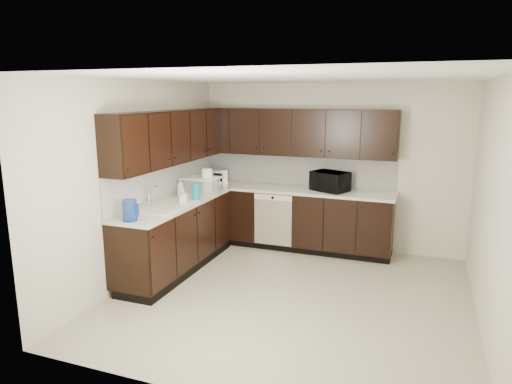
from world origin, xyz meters
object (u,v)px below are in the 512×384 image
(sink, at_px, (164,211))
(blue_pitcher, at_px, (130,210))
(toaster_oven, at_px, (218,176))
(storage_bin, at_px, (201,185))
(microwave, at_px, (330,181))

(sink, bearing_deg, blue_pitcher, -90.47)
(toaster_oven, relative_size, storage_bin, 0.64)
(storage_bin, distance_m, blue_pitcher, 1.71)
(sink, xyz_separation_m, toaster_oven, (-0.07, 1.76, 0.16))
(sink, bearing_deg, microwave, 44.16)
(microwave, relative_size, storage_bin, 1.01)
(storage_bin, bearing_deg, sink, -90.51)
(sink, distance_m, microwave, 2.46)
(microwave, distance_m, toaster_oven, 1.83)
(storage_bin, relative_size, blue_pitcher, 2.12)
(blue_pitcher, bearing_deg, microwave, 67.49)
(toaster_oven, bearing_deg, sink, -106.39)
(toaster_oven, xyz_separation_m, storage_bin, (0.08, -0.74, -0.00))
(toaster_oven, distance_m, storage_bin, 0.74)
(microwave, xyz_separation_m, toaster_oven, (-1.82, 0.06, -0.04))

